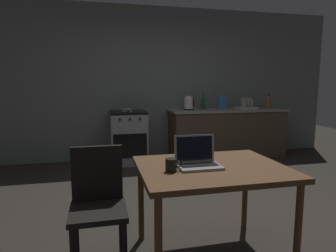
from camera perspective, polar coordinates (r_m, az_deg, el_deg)
The scene contains 14 objects.
ground_plane at distance 3.38m, azimuth 4.57°, elevation -15.56°, with size 12.00×12.00×0.00m, color #2D2823.
back_wall at distance 5.50m, azimuth -0.02°, elevation 8.14°, with size 6.40×0.10×2.70m, color slate.
kitchen_counter at distance 5.58m, azimuth 11.30°, elevation -1.33°, with size 2.16×0.64×0.89m.
stove_oven at distance 5.10m, azimuth -7.63°, elevation -2.16°, with size 0.60×0.62×0.89m.
dining_table at distance 2.31m, azimuth 8.40°, elevation -9.45°, with size 1.10×0.88×0.74m.
chair at distance 2.30m, azimuth -13.36°, elevation -13.53°, with size 0.40×0.40×0.89m.
laptop at distance 2.26m, azimuth 5.74°, elevation -6.59°, with size 0.32×0.24×0.23m.
electric_kettle at distance 5.25m, azimuth 3.98°, elevation 4.40°, with size 0.19×0.16×0.25m.
bottle at distance 5.85m, azimuth 18.76°, elevation 4.46°, with size 0.08×0.08×0.27m.
frying_pan at distance 5.01m, azimuth -7.87°, elevation 3.10°, with size 0.22×0.39×0.05m.
coffee_mug at distance 2.12m, azimuth 0.66°, elevation -7.51°, with size 0.12×0.08×0.09m.
cereal_box at distance 5.49m, azimuth 10.35°, elevation 4.56°, with size 0.13×0.05×0.25m.
dish_rack at distance 5.69m, azimuth 14.91°, elevation 3.73°, with size 0.34×0.26×0.21m.
bottle_b at distance 5.42m, azimuth 6.82°, elevation 4.67°, with size 0.07×0.07×0.29m.
Camera 1 is at (-0.96, -2.94, 1.36)m, focal length 31.63 mm.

